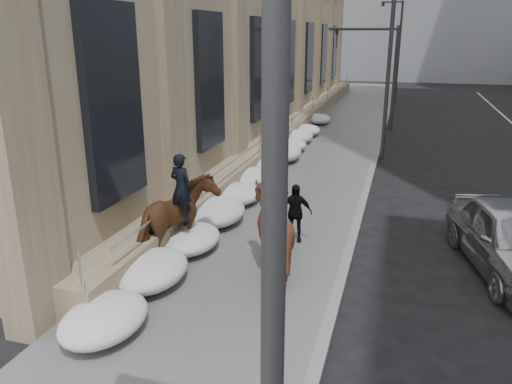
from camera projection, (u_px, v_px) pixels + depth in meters
ground at (213, 298)px, 10.98m from camera, size 140.00×140.00×0.00m
sidewalk at (303, 176)px, 20.10m from camera, size 5.00×80.00×0.12m
curb at (369, 181)px, 19.39m from camera, size 0.24×80.00×0.12m
bg_building_far at (347, 3)px, 75.35m from camera, size 24.00×12.00×20.00m
streetlight_near at (251, 184)px, 3.36m from camera, size 1.71×0.24×8.00m
streetlight_mid at (386, 57)px, 21.64m from camera, size 1.71×0.24×8.00m
streetlight_far at (397, 46)px, 39.91m from camera, size 1.71×0.24×8.00m
traffic_signal at (380, 61)px, 29.30m from camera, size 4.10×0.22×6.00m
snow_bank at (255, 176)px, 18.63m from camera, size 1.70×18.10×0.76m
mounted_horse_left at (178, 217)px, 12.40m from camera, size 1.63×2.58×2.67m
mounted_horse_right at (272, 225)px, 11.74m from camera, size 1.88×2.05×2.67m
pedestrian at (295, 213)px, 13.49m from camera, size 1.01×0.60×1.61m
car_silver at (512, 239)px, 11.99m from camera, size 3.01×5.25×1.68m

